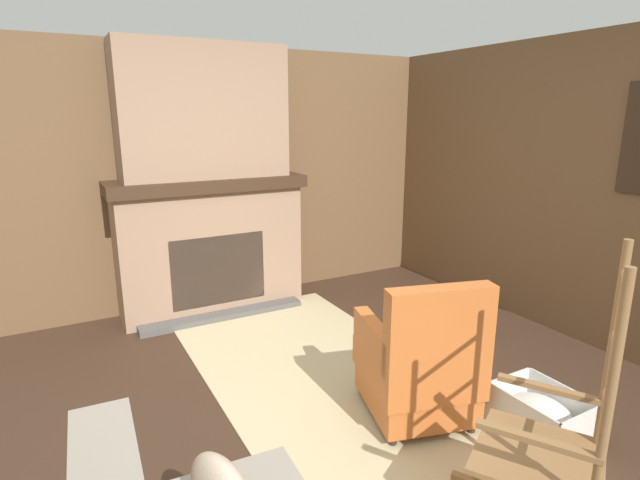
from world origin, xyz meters
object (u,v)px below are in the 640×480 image
at_px(firewood_stack, 457,321).
at_px(oil_lamp_vase, 168,169).
at_px(armchair, 419,367).
at_px(rocking_chair, 551,458).
at_px(laundry_basket, 541,417).
at_px(storage_case, 267,165).

distance_m(firewood_stack, oil_lamp_vase, 2.87).
height_order(armchair, rocking_chair, rocking_chair).
xyz_separation_m(laundry_basket, storage_case, (-2.93, -0.42, 1.19)).
distance_m(armchair, oil_lamp_vase, 2.76).
bearing_deg(laundry_basket, armchair, -137.89).
xyz_separation_m(armchair, oil_lamp_vase, (-2.41, -0.89, 1.01)).
bearing_deg(rocking_chair, armchair, -39.03).
distance_m(laundry_basket, oil_lamp_vase, 3.45).
relative_size(armchair, storage_case, 3.41).
relative_size(firewood_stack, oil_lamp_vase, 2.03).
bearing_deg(storage_case, rocking_chair, -3.20).
distance_m(armchair, rocking_chair, 1.02).
height_order(armchair, laundry_basket, armchair).
bearing_deg(oil_lamp_vase, storage_case, 89.99).
relative_size(laundry_basket, oil_lamp_vase, 1.97).
bearing_deg(firewood_stack, laundry_basket, -26.34).
distance_m(rocking_chair, firewood_stack, 2.28).
bearing_deg(storage_case, laundry_basket, 8.13).
bearing_deg(armchair, storage_case, 14.36).
height_order(rocking_chair, oil_lamp_vase, oil_lamp_vase).
bearing_deg(storage_case, firewood_stack, 34.93).
relative_size(rocking_chair, oil_lamp_vase, 5.52).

